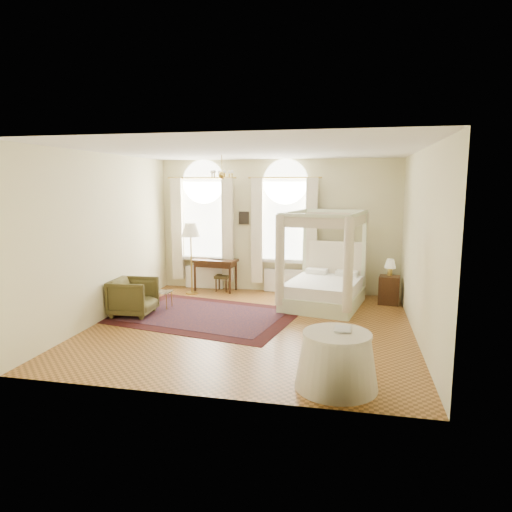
{
  "coord_description": "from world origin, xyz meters",
  "views": [
    {
      "loc": [
        1.83,
        -8.23,
        2.7
      ],
      "look_at": [
        0.01,
        0.4,
        1.3
      ],
      "focal_mm": 32.0,
      "sensor_mm": 36.0,
      "label": 1
    }
  ],
  "objects_px": {
    "armchair": "(133,297)",
    "floor_lamp": "(191,234)",
    "canopy_bed": "(323,285)",
    "side_table": "(336,360)",
    "writing_desk": "(215,264)",
    "nightstand": "(389,290)",
    "coffee_table": "(159,293)",
    "stool": "(223,278)"
  },
  "relations": [
    {
      "from": "nightstand",
      "to": "armchair",
      "type": "height_order",
      "value": "armchair"
    },
    {
      "from": "canopy_bed",
      "to": "writing_desk",
      "type": "distance_m",
      "value": 2.95
    },
    {
      "from": "canopy_bed",
      "to": "coffee_table",
      "type": "xyz_separation_m",
      "value": [
        -3.53,
        -0.89,
        -0.14
      ]
    },
    {
      "from": "side_table",
      "to": "writing_desk",
      "type": "bearing_deg",
      "value": 122.48
    },
    {
      "from": "canopy_bed",
      "to": "armchair",
      "type": "relative_size",
      "value": 2.6
    },
    {
      "from": "armchair",
      "to": "side_table",
      "type": "relative_size",
      "value": 0.76
    },
    {
      "from": "canopy_bed",
      "to": "armchair",
      "type": "xyz_separation_m",
      "value": [
        -3.81,
        -1.52,
        -0.09
      ]
    },
    {
      "from": "armchair",
      "to": "floor_lamp",
      "type": "height_order",
      "value": "floor_lamp"
    },
    {
      "from": "nightstand",
      "to": "writing_desk",
      "type": "distance_m",
      "value": 4.27
    },
    {
      "from": "stool",
      "to": "coffee_table",
      "type": "distance_m",
      "value": 2.06
    },
    {
      "from": "coffee_table",
      "to": "floor_lamp",
      "type": "distance_m",
      "value": 1.85
    },
    {
      "from": "canopy_bed",
      "to": "nightstand",
      "type": "xyz_separation_m",
      "value": [
        1.45,
        0.51,
        -0.16
      ]
    },
    {
      "from": "canopy_bed",
      "to": "nightstand",
      "type": "bearing_deg",
      "value": 19.46
    },
    {
      "from": "nightstand",
      "to": "stool",
      "type": "height_order",
      "value": "nightstand"
    },
    {
      "from": "writing_desk",
      "to": "side_table",
      "type": "xyz_separation_m",
      "value": [
        3.22,
        -5.06,
        -0.32
      ]
    },
    {
      "from": "writing_desk",
      "to": "floor_lamp",
      "type": "distance_m",
      "value": 1.04
    },
    {
      "from": "canopy_bed",
      "to": "floor_lamp",
      "type": "distance_m",
      "value": 3.47
    },
    {
      "from": "canopy_bed",
      "to": "writing_desk",
      "type": "bearing_deg",
      "value": 161.11
    },
    {
      "from": "coffee_table",
      "to": "floor_lamp",
      "type": "xyz_separation_m",
      "value": [
        0.25,
        1.42,
        1.16
      ]
    },
    {
      "from": "stool",
      "to": "armchair",
      "type": "height_order",
      "value": "armchair"
    },
    {
      "from": "nightstand",
      "to": "floor_lamp",
      "type": "height_order",
      "value": "floor_lamp"
    },
    {
      "from": "writing_desk",
      "to": "floor_lamp",
      "type": "relative_size",
      "value": 0.64
    },
    {
      "from": "coffee_table",
      "to": "stool",
      "type": "bearing_deg",
      "value": 63.39
    },
    {
      "from": "canopy_bed",
      "to": "coffee_table",
      "type": "distance_m",
      "value": 3.64
    },
    {
      "from": "armchair",
      "to": "canopy_bed",
      "type": "bearing_deg",
      "value": -70.85
    },
    {
      "from": "side_table",
      "to": "floor_lamp",
      "type": "bearing_deg",
      "value": 128.67
    },
    {
      "from": "canopy_bed",
      "to": "stool",
      "type": "distance_m",
      "value": 2.77
    },
    {
      "from": "stool",
      "to": "coffee_table",
      "type": "bearing_deg",
      "value": -116.61
    },
    {
      "from": "side_table",
      "to": "canopy_bed",
      "type": "bearing_deg",
      "value": 96.03
    },
    {
      "from": "nightstand",
      "to": "canopy_bed",
      "type": "bearing_deg",
      "value": -160.54
    },
    {
      "from": "canopy_bed",
      "to": "floor_lamp",
      "type": "height_order",
      "value": "canopy_bed"
    },
    {
      "from": "writing_desk",
      "to": "armchair",
      "type": "bearing_deg",
      "value": -112.41
    },
    {
      "from": "writing_desk",
      "to": "coffee_table",
      "type": "bearing_deg",
      "value": -111.82
    },
    {
      "from": "stool",
      "to": "coffee_table",
      "type": "relative_size",
      "value": 0.74
    },
    {
      "from": "canopy_bed",
      "to": "side_table",
      "type": "distance_m",
      "value": 4.13
    },
    {
      "from": "armchair",
      "to": "floor_lamp",
      "type": "xyz_separation_m",
      "value": [
        0.53,
        2.04,
        1.11
      ]
    },
    {
      "from": "stool",
      "to": "floor_lamp",
      "type": "relative_size",
      "value": 0.23
    },
    {
      "from": "armchair",
      "to": "stool",
      "type": "bearing_deg",
      "value": -28.58
    },
    {
      "from": "nightstand",
      "to": "coffee_table",
      "type": "xyz_separation_m",
      "value": [
        -4.97,
        -1.4,
        0.02
      ]
    },
    {
      "from": "canopy_bed",
      "to": "nightstand",
      "type": "distance_m",
      "value": 1.54
    },
    {
      "from": "nightstand",
      "to": "stool",
      "type": "bearing_deg",
      "value": 173.78
    },
    {
      "from": "nightstand",
      "to": "floor_lamp",
      "type": "bearing_deg",
      "value": 179.83
    }
  ]
}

